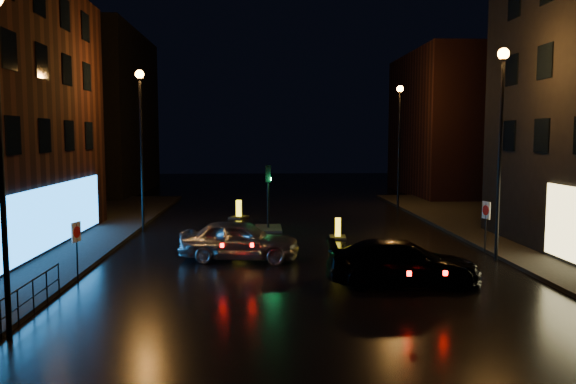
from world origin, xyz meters
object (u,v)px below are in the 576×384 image
Objects in this scene: traffic_signal at (268,220)px; bollard_far at (239,214)px; dark_sedan at (403,263)px; bollard_near at (338,234)px; road_sign_left at (76,237)px; silver_hatchback at (240,240)px; road_sign_right at (486,215)px.

bollard_far is (-1.73, 4.40, -0.26)m from traffic_signal.
traffic_signal is 0.67× the size of dark_sedan.
bollard_near is 12.77m from road_sign_left.
silver_hatchback is 2.14× the size of road_sign_right.
traffic_signal is 1.55× the size of road_sign_right.
bollard_near is 7.10m from road_sign_right.
bollard_near is (3.36, -2.72, -0.28)m from traffic_signal.
road_sign_left is at bearing 2.40° from road_sign_right.
dark_sedan reaches higher than bollard_near.
road_sign_left is (-6.70, -10.48, 1.04)m from traffic_signal.
traffic_signal is at bearing -47.40° from road_sign_right.
road_sign_right is (10.82, -11.05, 1.43)m from bollard_far.
dark_sedan is 2.31× the size of road_sign_right.
road_sign_left reaches higher than silver_hatchback.
bollard_far is at bearing 10.06° from silver_hatchback.
road_sign_right is (9.10, -6.65, 1.17)m from traffic_signal.
traffic_signal reaches higher than road_sign_left.
road_sign_right is at bearing 28.73° from road_sign_left.
bollard_far is at bearing -56.82° from road_sign_right.
dark_sedan is at bearing -45.18° from bollard_far.
silver_hatchback is 10.42m from road_sign_right.
traffic_signal is 12.20m from dark_sedan.
dark_sedan is at bearing -78.17° from bollard_near.
bollard_far is at bearing 86.63° from road_sign_left.
bollard_near is at bearing -45.65° from road_sign_right.
road_sign_right reaches higher than bollard_far.
traffic_signal is at bearing 72.52° from road_sign_left.
bollard_near is at bearing -30.58° from bollard_far.
dark_sedan is 6.80m from road_sign_right.
dark_sedan is 11.09m from road_sign_left.
silver_hatchback is 0.93× the size of dark_sedan.
road_sign_left is at bearing 88.47° from dark_sedan.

